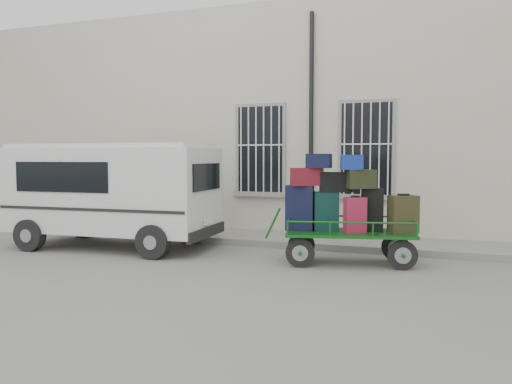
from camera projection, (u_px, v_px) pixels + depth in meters
name	position (u px, v px, depth m)	size (l,w,h in m)	color
ground	(231.00, 258.00, 10.13)	(80.00, 80.00, 0.00)	slate
building	(300.00, 126.00, 15.09)	(24.00, 5.15, 6.00)	beige
sidewalk	(265.00, 238.00, 12.19)	(24.00, 1.70, 0.15)	slate
luggage_cart	(345.00, 210.00, 9.53)	(2.89, 1.59, 2.11)	black
van	(113.00, 188.00, 11.27)	(4.75, 2.31, 2.34)	silver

